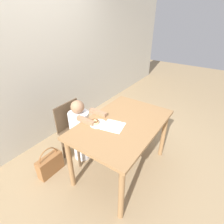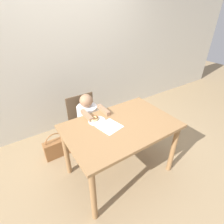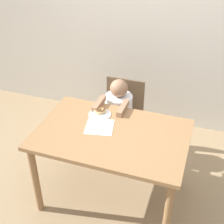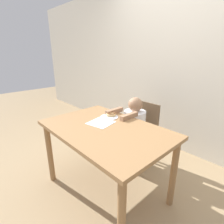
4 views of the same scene
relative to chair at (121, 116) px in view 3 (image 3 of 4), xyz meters
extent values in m
plane|color=#997F5B|center=(0.13, -0.69, -0.44)|extent=(12.00, 12.00, 0.00)
cube|color=beige|center=(0.13, 0.72, 0.81)|extent=(8.00, 0.05, 2.50)
cube|color=olive|center=(0.13, -0.69, 0.29)|extent=(1.25, 0.82, 0.03)
cylinder|color=olive|center=(-0.43, -1.04, -0.08)|extent=(0.06, 0.06, 0.71)
cylinder|color=olive|center=(0.69, -1.04, -0.08)|extent=(0.06, 0.06, 0.71)
cylinder|color=olive|center=(-0.43, -0.35, -0.08)|extent=(0.06, 0.06, 0.71)
cylinder|color=olive|center=(0.69, -0.35, -0.08)|extent=(0.06, 0.06, 0.71)
cube|color=brown|center=(0.00, -0.06, -0.01)|extent=(0.41, 0.37, 0.03)
cube|color=brown|center=(0.00, 0.12, 0.19)|extent=(0.41, 0.02, 0.38)
cylinder|color=brown|center=(-0.17, -0.21, -0.23)|extent=(0.04, 0.04, 0.42)
cylinder|color=brown|center=(0.17, -0.21, -0.23)|extent=(0.04, 0.04, 0.42)
cylinder|color=brown|center=(-0.17, 0.10, -0.23)|extent=(0.04, 0.04, 0.42)
cylinder|color=brown|center=(0.17, 0.10, -0.23)|extent=(0.04, 0.04, 0.42)
cylinder|color=white|center=(0.00, -0.10, -0.22)|extent=(0.23, 0.23, 0.44)
cylinder|color=white|center=(0.00, -0.10, 0.16)|extent=(0.27, 0.27, 0.30)
sphere|color=#997051|center=(0.00, -0.10, 0.39)|extent=(0.17, 0.17, 0.17)
cube|color=#997051|center=(-0.12, -0.34, 0.34)|extent=(0.05, 0.25, 0.05)
cube|color=#997051|center=(0.12, -0.34, 0.34)|extent=(0.05, 0.25, 0.05)
torus|color=#DBB270|center=(-0.07, -0.44, 0.33)|extent=(0.11, 0.11, 0.03)
torus|color=brown|center=(-0.07, -0.44, 0.34)|extent=(0.10, 0.10, 0.02)
cube|color=white|center=(0.01, -0.65, 0.31)|extent=(0.27, 0.27, 0.00)
cube|color=brown|center=(-0.46, 0.03, -0.31)|extent=(0.34, 0.13, 0.27)
torus|color=brown|center=(-0.46, 0.03, -0.17)|extent=(0.27, 0.02, 0.27)
cylinder|color=silver|center=(-0.06, -0.48, 0.31)|extent=(0.20, 0.20, 0.01)
camera|label=1|loc=(-1.34, -1.56, 1.44)|focal=28.00mm
camera|label=2|loc=(-0.83, -1.96, 1.46)|focal=28.00mm
camera|label=3|loc=(0.79, -2.61, 1.86)|focal=50.00mm
camera|label=4|loc=(1.29, -1.69, 1.00)|focal=28.00mm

